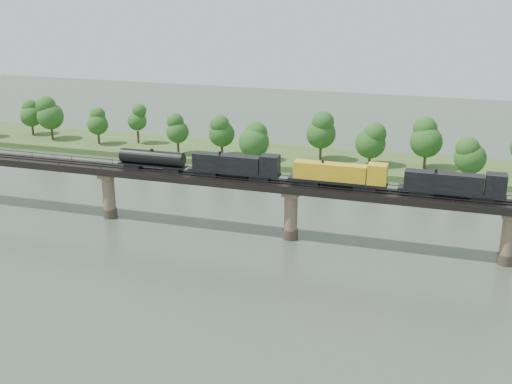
% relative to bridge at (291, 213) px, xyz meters
% --- Properties ---
extents(ground, '(400.00, 400.00, 0.00)m').
position_rel_bridge_xyz_m(ground, '(0.00, -30.00, -5.46)').
color(ground, '#344133').
rests_on(ground, ground).
extents(far_bank, '(300.00, 24.00, 1.60)m').
position_rel_bridge_xyz_m(far_bank, '(0.00, 55.00, -4.66)').
color(far_bank, '#355220').
rests_on(far_bank, ground).
extents(bridge, '(236.00, 30.00, 11.50)m').
position_rel_bridge_xyz_m(bridge, '(0.00, 0.00, 0.00)').
color(bridge, '#473A2D').
rests_on(bridge, ground).
extents(bridge_superstructure, '(220.00, 4.90, 0.75)m').
position_rel_bridge_xyz_m(bridge_superstructure, '(0.00, 0.00, 6.33)').
color(bridge_superstructure, black).
rests_on(bridge_superstructure, bridge).
extents(far_treeline, '(289.06, 17.54, 13.60)m').
position_rel_bridge_xyz_m(far_treeline, '(-8.21, 50.52, 3.37)').
color(far_treeline, '#382619').
rests_on(far_treeline, far_bank).
extents(freight_train, '(75.45, 2.94, 5.19)m').
position_rel_bridge_xyz_m(freight_train, '(2.19, 0.00, 8.52)').
color(freight_train, black).
rests_on(freight_train, bridge).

